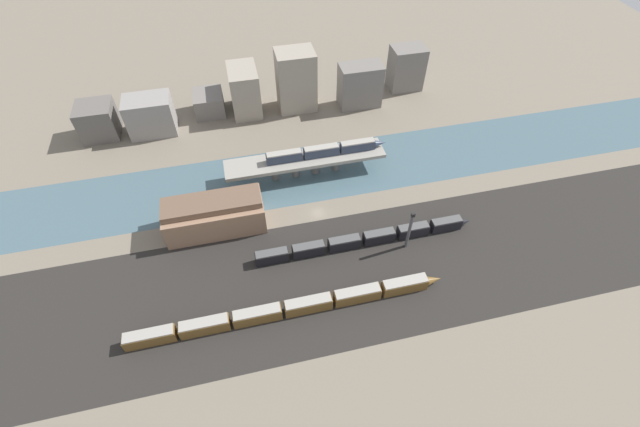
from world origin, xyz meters
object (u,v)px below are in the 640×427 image
Objects in this scene: train_on_bridge at (326,150)px; warehouse_building at (214,214)px; train_yard_mid at (365,239)px; train_yard_near at (289,309)px; signal_tower at (409,231)px.

train_on_bridge is 41.08m from warehouse_building.
train_yard_mid is at bearing -21.78° from warehouse_building.
train_on_bridge is at bearing 96.49° from train_yard_mid.
train_on_bridge is at bearing 24.04° from warehouse_building.
train_yard_near is (-21.66, -50.21, -6.66)m from train_on_bridge.
train_on_bridge is 39.65m from signal_tower.
train_yard_near is at bearing -146.11° from train_yard_mid.
train_yard_mid is (25.43, 17.08, -0.07)m from train_yard_near.
train_yard_mid is at bearing -83.51° from train_on_bridge.
warehouse_building is at bearing 115.13° from train_yard_near.
train_yard_near is 39.39m from signal_tower.
train_yard_mid is 12.80m from signal_tower.
signal_tower is (36.65, 13.53, 4.97)m from train_yard_near.
train_yard_mid is 4.59× the size of signal_tower.
train_on_bridge is 55.08m from train_yard_near.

